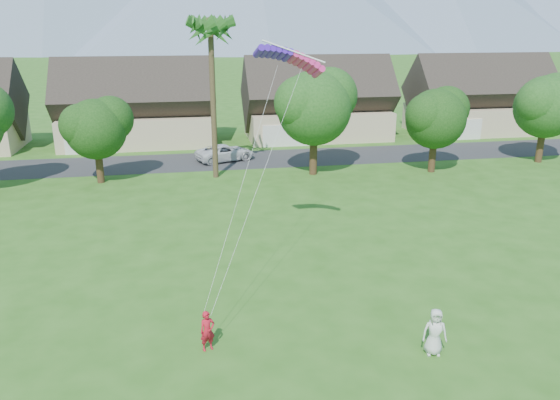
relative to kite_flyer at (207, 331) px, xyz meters
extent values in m
plane|color=#2D6019|center=(3.91, -3.73, -0.80)|extent=(500.00, 500.00, 0.00)
cube|color=#2D2D30|center=(3.91, 30.27, -0.80)|extent=(90.00, 7.00, 0.01)
imported|color=red|center=(0.00, 0.00, 0.00)|extent=(0.68, 0.55, 1.61)
imported|color=silver|center=(8.35, -1.76, 0.12)|extent=(1.02, 0.79, 1.85)
imported|color=silver|center=(3.12, 30.27, -0.06)|extent=(5.84, 4.12, 1.48)
cube|color=beige|center=(-5.09, 39.27, 0.70)|extent=(15.00, 8.00, 3.00)
cube|color=#382D28|center=(-5.09, 39.27, 3.98)|extent=(15.75, 8.15, 8.15)
cube|color=silver|center=(-9.29, 35.21, 0.30)|extent=(4.80, 0.12, 2.20)
cube|color=beige|center=(13.91, 39.27, 0.70)|extent=(15.00, 8.00, 3.00)
cube|color=#382D28|center=(13.91, 39.27, 3.98)|extent=(15.75, 8.15, 8.15)
cube|color=silver|center=(9.71, 35.21, 0.30)|extent=(4.80, 0.12, 2.20)
cube|color=beige|center=(32.91, 39.27, 0.70)|extent=(15.00, 8.00, 3.00)
cube|color=#382D28|center=(32.91, 39.27, 3.98)|extent=(15.75, 8.15, 8.15)
cube|color=silver|center=(28.71, 35.21, 0.30)|extent=(4.80, 0.12, 2.20)
cylinder|color=#47301C|center=(-7.09, 24.77, 0.28)|extent=(0.56, 0.56, 2.18)
sphere|color=#214916|center=(-7.09, 24.77, 3.41)|extent=(4.62, 4.62, 4.62)
cylinder|color=#47301C|center=(9.91, 24.27, 0.60)|extent=(0.62, 0.62, 2.82)
sphere|color=#214916|center=(9.91, 24.27, 4.65)|extent=(5.98, 5.98, 5.98)
cylinder|color=#47301C|center=(19.91, 23.27, 0.35)|extent=(0.58, 0.58, 2.30)
sphere|color=#214916|center=(19.91, 23.27, 3.66)|extent=(4.90, 4.90, 4.90)
cylinder|color=#47301C|center=(30.91, 24.77, 0.48)|extent=(0.60, 0.60, 2.56)
sphere|color=#214916|center=(30.91, 24.77, 4.16)|extent=(5.44, 5.44, 5.44)
cylinder|color=#4C3D26|center=(1.91, 24.77, 5.20)|extent=(0.44, 0.44, 12.00)
sphere|color=#286021|center=(1.91, 24.77, 11.50)|extent=(3.00, 3.00, 3.00)
cube|color=#4718BB|center=(3.79, 7.38, 9.64)|extent=(1.63, 1.02, 0.50)
cube|color=#DC297C|center=(5.41, 7.38, 9.64)|extent=(1.63, 1.02, 0.50)
camera|label=1|loc=(-0.48, -18.31, 11.07)|focal=35.00mm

